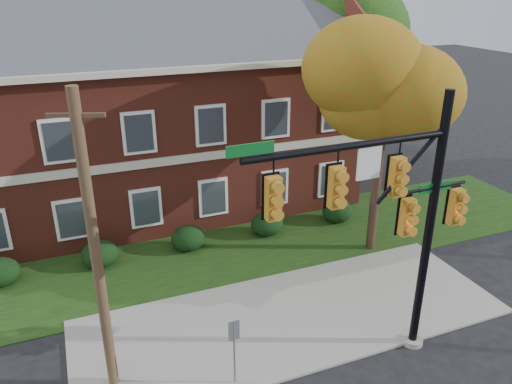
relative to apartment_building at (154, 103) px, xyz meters
name	(u,v)px	position (x,y,z in m)	size (l,w,h in m)	color
ground	(306,336)	(2.00, -11.95, -4.99)	(120.00, 120.00, 0.00)	black
sidewalk	(293,317)	(2.00, -10.95, -4.95)	(14.00, 5.00, 0.08)	gray
grass_strip	(240,248)	(2.00, -5.95, -4.97)	(30.00, 6.00, 0.04)	#193811
apartment_building	(154,103)	(0.00, 0.00, 0.00)	(18.80, 8.80, 9.74)	maroon
hedge_left	(100,254)	(-3.50, -5.25, -4.46)	(1.40, 1.26, 1.05)	black
hedge_center	(188,238)	(0.00, -5.25, -4.46)	(1.40, 1.26, 1.05)	black
hedge_right	(267,224)	(3.50, -5.25, -4.46)	(1.40, 1.26, 1.05)	black
hedge_far_right	(337,211)	(7.00, -5.25, -4.46)	(1.40, 1.26, 1.05)	black
tree_near_right	(393,87)	(7.22, -8.09, 1.68)	(4.50, 4.25, 8.58)	black
tree_right_rear	(358,24)	(11.31, 0.86, 3.13)	(6.30, 5.95, 10.62)	black
tree_far_rear	(145,7)	(1.34, 7.84, 3.86)	(6.84, 6.46, 11.52)	black
traffic_signal	(391,208)	(3.46, -13.47, -0.16)	(6.96, 0.62, 7.77)	gray
utility_pole	(96,252)	(-3.83, -11.78, -0.83)	(1.22, 0.53, 8.19)	#503725
sign_post	(234,342)	(-0.75, -13.02, -3.55)	(0.31, 0.06, 2.12)	slate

